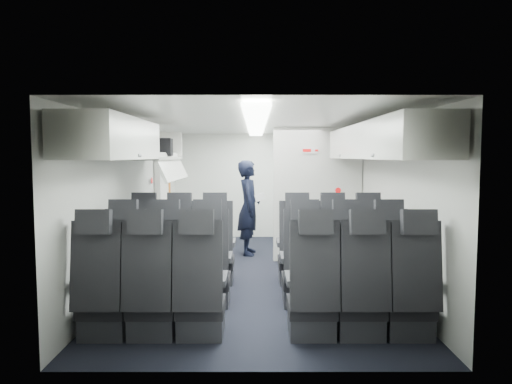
{
  "coord_description": "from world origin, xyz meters",
  "views": [
    {
      "loc": [
        -0.01,
        -6.46,
        1.7
      ],
      "look_at": [
        0.0,
        0.4,
        1.15
      ],
      "focal_mm": 32.0,
      "sensor_mm": 36.0,
      "label": 1
    }
  ],
  "objects_px": {
    "seat_row_mid": "(256,271)",
    "galley_unit": "(303,193)",
    "flight_attendant": "(249,208)",
    "carry_on_bag": "(157,147)",
    "seat_row_front": "(256,254)",
    "seat_row_rear": "(256,296)",
    "boarding_door": "(163,198)"
  },
  "relations": [
    {
      "from": "seat_row_rear",
      "to": "boarding_door",
      "type": "height_order",
      "value": "boarding_door"
    },
    {
      "from": "seat_row_mid",
      "to": "boarding_door",
      "type": "height_order",
      "value": "boarding_door"
    },
    {
      "from": "flight_attendant",
      "to": "carry_on_bag",
      "type": "distance_m",
      "value": 2.18
    },
    {
      "from": "flight_attendant",
      "to": "galley_unit",
      "type": "bearing_deg",
      "value": -37.12
    },
    {
      "from": "seat_row_front",
      "to": "flight_attendant",
      "type": "relative_size",
      "value": 2.06
    },
    {
      "from": "seat_row_rear",
      "to": "galley_unit",
      "type": "height_order",
      "value": "galley_unit"
    },
    {
      "from": "carry_on_bag",
      "to": "seat_row_rear",
      "type": "bearing_deg",
      "value": -61.48
    },
    {
      "from": "seat_row_front",
      "to": "flight_attendant",
      "type": "height_order",
      "value": "flight_attendant"
    },
    {
      "from": "boarding_door",
      "to": "seat_row_rear",
      "type": "bearing_deg",
      "value": -67.13
    },
    {
      "from": "seat_row_front",
      "to": "seat_row_rear",
      "type": "xyz_separation_m",
      "value": [
        0.0,
        -1.8,
        0.0
      ]
    },
    {
      "from": "seat_row_front",
      "to": "boarding_door",
      "type": "distance_m",
      "value": 2.71
    },
    {
      "from": "seat_row_front",
      "to": "carry_on_bag",
      "type": "relative_size",
      "value": 8.26
    },
    {
      "from": "seat_row_rear",
      "to": "seat_row_mid",
      "type": "bearing_deg",
      "value": 90.0
    },
    {
      "from": "seat_row_mid",
      "to": "carry_on_bag",
      "type": "relative_size",
      "value": 8.26
    },
    {
      "from": "galley_unit",
      "to": "flight_attendant",
      "type": "distance_m",
      "value": 1.77
    },
    {
      "from": "boarding_door",
      "to": "flight_attendant",
      "type": "height_order",
      "value": "boarding_door"
    },
    {
      "from": "boarding_door",
      "to": "seat_row_front",
      "type": "bearing_deg",
      "value": -51.84
    },
    {
      "from": "boarding_door",
      "to": "carry_on_bag",
      "type": "xyz_separation_m",
      "value": [
        0.28,
        -1.72,
        0.86
      ]
    },
    {
      "from": "seat_row_rear",
      "to": "galley_unit",
      "type": "bearing_deg",
      "value": 79.35
    },
    {
      "from": "carry_on_bag",
      "to": "galley_unit",
      "type": "bearing_deg",
      "value": 47.68
    },
    {
      "from": "flight_attendant",
      "to": "carry_on_bag",
      "type": "xyz_separation_m",
      "value": [
        -1.24,
        -1.49,
        1.0
      ]
    },
    {
      "from": "seat_row_mid",
      "to": "boarding_door",
      "type": "distance_m",
      "value": 3.45
    },
    {
      "from": "seat_row_rear",
      "to": "flight_attendant",
      "type": "height_order",
      "value": "flight_attendant"
    },
    {
      "from": "seat_row_rear",
      "to": "carry_on_bag",
      "type": "relative_size",
      "value": 8.26
    },
    {
      "from": "galley_unit",
      "to": "carry_on_bag",
      "type": "distance_m",
      "value": 3.8
    },
    {
      "from": "seat_row_front",
      "to": "seat_row_rear",
      "type": "relative_size",
      "value": 1.0
    },
    {
      "from": "seat_row_mid",
      "to": "carry_on_bag",
      "type": "xyz_separation_m",
      "value": [
        -1.36,
        1.27,
        1.41
      ]
    },
    {
      "from": "seat_row_front",
      "to": "carry_on_bag",
      "type": "xyz_separation_m",
      "value": [
        -1.36,
        0.37,
        1.41
      ]
    },
    {
      "from": "seat_row_front",
      "to": "galley_unit",
      "type": "relative_size",
      "value": 1.75
    },
    {
      "from": "seat_row_mid",
      "to": "galley_unit",
      "type": "height_order",
      "value": "galley_unit"
    },
    {
      "from": "seat_row_mid",
      "to": "galley_unit",
      "type": "xyz_separation_m",
      "value": [
        0.95,
        4.15,
        0.55
      ]
    },
    {
      "from": "carry_on_bag",
      "to": "seat_row_front",
      "type": "bearing_deg",
      "value": -18.74
    }
  ]
}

